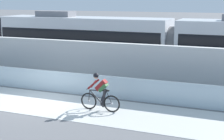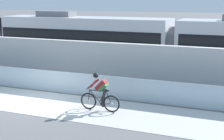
# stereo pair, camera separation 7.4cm
# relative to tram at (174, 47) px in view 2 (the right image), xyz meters

# --- Properties ---
(ground_plane) EXTENTS (200.00, 200.00, 0.00)m
(ground_plane) POSITION_rel_tram_xyz_m (-4.83, -6.85, -1.89)
(ground_plane) COLOR slate
(bike_path_deck) EXTENTS (32.00, 3.20, 0.01)m
(bike_path_deck) POSITION_rel_tram_xyz_m (-4.83, -6.85, -1.89)
(bike_path_deck) COLOR silver
(bike_path_deck) RESTS_ON ground
(glass_parapet) EXTENTS (32.00, 0.05, 1.07)m
(glass_parapet) POSITION_rel_tram_xyz_m (-4.83, -5.00, -1.36)
(glass_parapet) COLOR silver
(glass_parapet) RESTS_ON ground
(concrete_barrier_wall) EXTENTS (32.00, 0.36, 2.39)m
(concrete_barrier_wall) POSITION_rel_tram_xyz_m (-4.83, -3.20, -0.70)
(concrete_barrier_wall) COLOR silver
(concrete_barrier_wall) RESTS_ON ground
(tram_rail_near) EXTENTS (32.00, 0.08, 0.01)m
(tram_rail_near) POSITION_rel_tram_xyz_m (-4.83, -0.72, -1.89)
(tram_rail_near) COLOR #595654
(tram_rail_near) RESTS_ON ground
(tram_rail_far) EXTENTS (32.00, 0.08, 0.01)m
(tram_rail_far) POSITION_rel_tram_xyz_m (-4.83, 0.72, -1.89)
(tram_rail_far) COLOR #595654
(tram_rail_far) RESTS_ON ground
(tram) EXTENTS (22.56, 2.54, 3.81)m
(tram) POSITION_rel_tram_xyz_m (0.00, 0.00, 0.00)
(tram) COLOR silver
(tram) RESTS_ON ground
(cyclist_on_bike) EXTENTS (1.77, 0.58, 1.61)m
(cyclist_on_bike) POSITION_rel_tram_xyz_m (-1.60, -6.85, -1.11)
(cyclist_on_bike) COLOR black
(cyclist_on_bike) RESTS_ON ground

